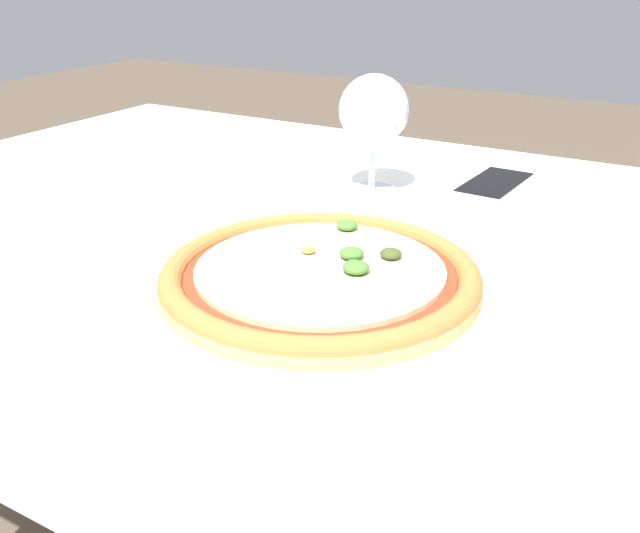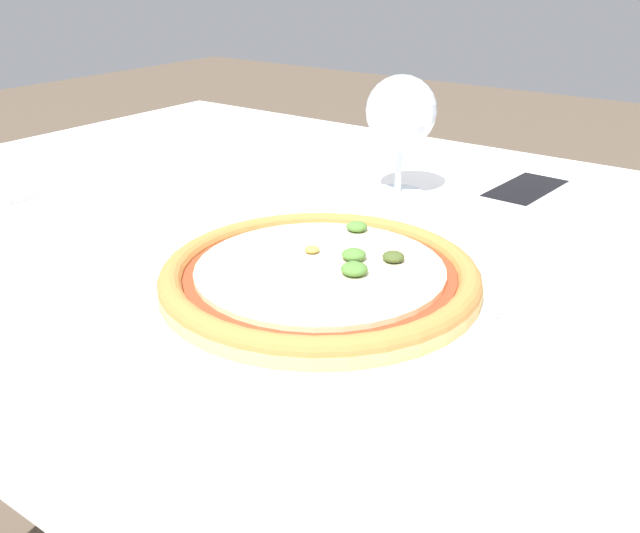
{
  "view_description": "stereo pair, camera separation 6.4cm",
  "coord_description": "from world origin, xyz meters",
  "px_view_note": "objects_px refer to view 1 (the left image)",
  "views": [
    {
      "loc": [
        0.45,
        -0.64,
        1.02
      ],
      "look_at": [
        0.16,
        -0.14,
        0.76
      ],
      "focal_mm": 40.0,
      "sensor_mm": 36.0,
      "label": 1
    },
    {
      "loc": [
        0.5,
        -0.61,
        1.02
      ],
      "look_at": [
        0.16,
        -0.14,
        0.76
      ],
      "focal_mm": 40.0,
      "sensor_mm": 36.0,
      "label": 2
    }
  ],
  "objects_px": {
    "cell_phone": "(495,186)",
    "wine_glass_far_left": "(374,112)",
    "pizza_plate": "(320,280)",
    "dining_table": "(264,294)"
  },
  "relations": [
    {
      "from": "pizza_plate",
      "to": "wine_glass_far_left",
      "type": "height_order",
      "value": "wine_glass_far_left"
    },
    {
      "from": "pizza_plate",
      "to": "wine_glass_far_left",
      "type": "bearing_deg",
      "value": 107.73
    },
    {
      "from": "dining_table",
      "to": "wine_glass_far_left",
      "type": "height_order",
      "value": "wine_glass_far_left"
    },
    {
      "from": "dining_table",
      "to": "pizza_plate",
      "type": "distance_m",
      "value": 0.24
    },
    {
      "from": "cell_phone",
      "to": "pizza_plate",
      "type": "bearing_deg",
      "value": -95.87
    },
    {
      "from": "dining_table",
      "to": "pizza_plate",
      "type": "relative_size",
      "value": 3.75
    },
    {
      "from": "wine_glass_far_left",
      "to": "cell_phone",
      "type": "height_order",
      "value": "wine_glass_far_left"
    },
    {
      "from": "pizza_plate",
      "to": "cell_phone",
      "type": "xyz_separation_m",
      "value": [
        0.04,
        0.39,
        -0.01
      ]
    },
    {
      "from": "dining_table",
      "to": "cell_phone",
      "type": "height_order",
      "value": "cell_phone"
    },
    {
      "from": "cell_phone",
      "to": "wine_glass_far_left",
      "type": "bearing_deg",
      "value": -146.29
    }
  ]
}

